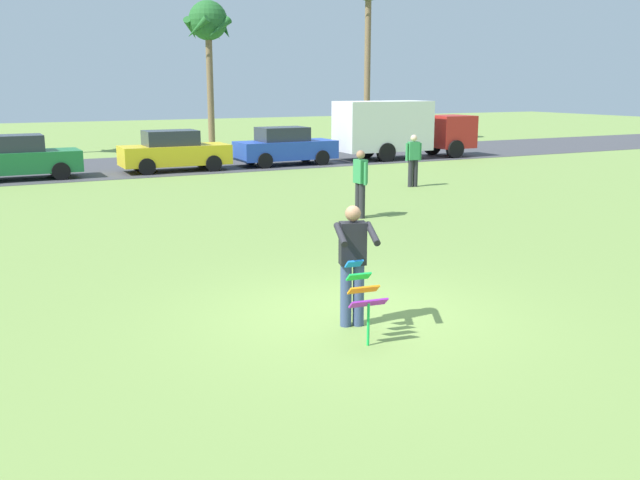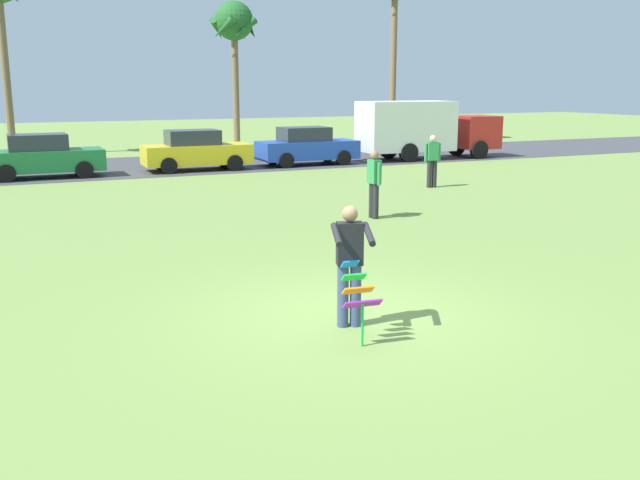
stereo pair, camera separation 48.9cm
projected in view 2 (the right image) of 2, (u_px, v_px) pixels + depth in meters
ground_plane at (352, 316)px, 10.46m from camera, size 120.00×120.00×0.00m
road_strip at (121, 167)px, 29.30m from camera, size 120.00×8.00×0.01m
person_kite_flyer at (350, 261)px, 9.82m from camera, size 0.68×0.75×1.73m
kite_held at (358, 292)px, 9.28m from camera, size 0.52×0.67×1.05m
parked_car_green at (42, 157)px, 25.73m from camera, size 4.22×1.87×1.60m
parked_car_yellow at (196, 151)px, 28.03m from camera, size 4.23×1.90×1.60m
parked_car_blue at (307, 147)px, 29.95m from camera, size 4.20×1.84×1.60m
parked_truck_red_cab at (422, 128)px, 32.10m from camera, size 6.74×2.23×2.62m
palm_tree_centre_far at (234, 27)px, 38.41m from camera, size 2.58×2.71×7.77m
person_walker_near at (374, 182)px, 17.94m from camera, size 0.23×0.57×1.73m
person_walker_far at (432, 159)px, 23.35m from camera, size 0.56×0.28×1.73m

